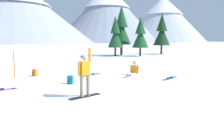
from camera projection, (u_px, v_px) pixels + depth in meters
ground_plane at (97, 91)px, 9.64m from camera, size 800.00×800.00×0.00m
snowboarder_foreground at (85, 74)px, 8.57m from camera, size 1.43×0.96×2.04m
snowboarder_midground at (133, 70)px, 14.24m from camera, size 1.46×1.52×0.95m
loose_snowboard_near_left at (170, 78)px, 12.79m from camera, size 1.52×1.15×0.09m
loose_snowboard_near_right at (91, 75)px, 14.10m from camera, size 1.57×1.37×0.09m
backpack_orange at (35, 73)px, 13.71m from camera, size 0.38×0.38×0.47m
backpack_teal at (70, 80)px, 11.22m from camera, size 0.38×0.36×0.47m
trail_marker_pole at (14, 64)px, 12.89m from camera, size 0.06×0.06×1.74m
pine_tree_slender at (115, 34)px, 30.97m from camera, size 2.27×2.27×6.01m
pine_tree_twin at (121, 28)px, 32.79m from camera, size 3.09×3.09×7.83m
pine_tree_tall at (162, 32)px, 35.66m from camera, size 2.89×2.89×7.00m
pine_tree_short at (140, 35)px, 31.01m from camera, size 2.47×2.47×5.87m
peak_west_ridge at (15, 11)px, 176.13m from camera, size 134.80×134.80×52.56m
peak_east_ridge at (107, 13)px, 242.15m from camera, size 118.90×118.90×65.95m
peak_central_summit at (163, 19)px, 270.22m from camera, size 110.02×110.02×59.22m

